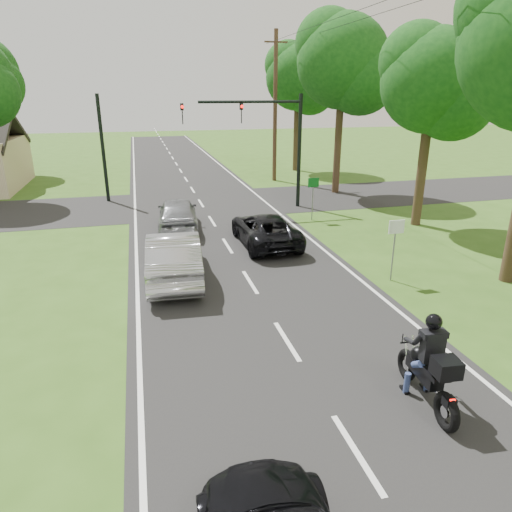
# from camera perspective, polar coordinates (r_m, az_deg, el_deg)

# --- Properties ---
(ground) EXTENTS (140.00, 140.00, 0.00)m
(ground) POSITION_cam_1_polar(r_m,az_deg,el_deg) (11.98, 3.87, -10.59)
(ground) COLOR #315417
(ground) RESTS_ON ground
(road) EXTENTS (8.00, 100.00, 0.01)m
(road) POSITION_cam_1_polar(r_m,az_deg,el_deg) (20.96, -4.64, 2.95)
(road) COLOR black
(road) RESTS_ON ground
(cross_road) EXTENTS (60.00, 7.00, 0.01)m
(cross_road) POSITION_cam_1_polar(r_m,az_deg,el_deg) (26.70, -6.90, 6.55)
(cross_road) COLOR black
(cross_road) RESTS_ON ground
(motorcycle_rider) EXTENTS (0.70, 2.35, 2.03)m
(motorcycle_rider) POSITION_cam_1_polar(r_m,az_deg,el_deg) (10.06, 20.90, -13.18)
(motorcycle_rider) COLOR black
(motorcycle_rider) RESTS_ON ground
(dark_suv) EXTENTS (2.19, 4.69, 1.30)m
(dark_suv) POSITION_cam_1_polar(r_m,az_deg,el_deg) (19.11, 1.15, 3.39)
(dark_suv) COLOR black
(dark_suv) RESTS_ON road
(silver_sedan) EXTENTS (2.03, 5.04, 1.63)m
(silver_sedan) POSITION_cam_1_polar(r_m,az_deg,el_deg) (15.71, -10.24, 0.04)
(silver_sedan) COLOR #B9B8BD
(silver_sedan) RESTS_ON road
(silver_suv) EXTENTS (2.11, 4.52, 1.50)m
(silver_suv) POSITION_cam_1_polar(r_m,az_deg,el_deg) (21.53, -9.76, 5.27)
(silver_suv) COLOR gray
(silver_suv) RESTS_ON road
(traffic_signal) EXTENTS (6.38, 0.44, 6.00)m
(traffic_signal) POSITION_cam_1_polar(r_m,az_deg,el_deg) (24.78, 1.31, 15.34)
(traffic_signal) COLOR black
(traffic_signal) RESTS_ON ground
(signal_pole_far) EXTENTS (0.20, 0.20, 6.00)m
(signal_pole_far) POSITION_cam_1_polar(r_m,az_deg,el_deg) (28.02, -18.59, 12.53)
(signal_pole_far) COLOR black
(signal_pole_far) RESTS_ON ground
(utility_pole_far) EXTENTS (1.60, 0.28, 10.00)m
(utility_pole_far) POSITION_cam_1_polar(r_m,az_deg,el_deg) (33.21, 2.41, 18.09)
(utility_pole_far) COLOR #4F3324
(utility_pole_far) RESTS_ON ground
(sign_white) EXTENTS (0.55, 0.07, 2.12)m
(sign_white) POSITION_cam_1_polar(r_m,az_deg,el_deg) (15.73, 17.04, 2.45)
(sign_white) COLOR slate
(sign_white) RESTS_ON ground
(sign_green) EXTENTS (0.55, 0.07, 2.12)m
(sign_green) POSITION_cam_1_polar(r_m,az_deg,el_deg) (22.79, 7.16, 8.36)
(sign_green) COLOR slate
(sign_green) RESTS_ON ground
(tree_row_c) EXTENTS (4.80, 4.65, 8.76)m
(tree_row_c) POSITION_cam_1_polar(r_m,az_deg,el_deg) (22.74, 21.98, 18.91)
(tree_row_c) COLOR #332316
(tree_row_c) RESTS_ON ground
(tree_row_d) EXTENTS (5.76, 5.58, 10.45)m
(tree_row_d) POSITION_cam_1_polar(r_m,az_deg,el_deg) (29.35, 11.55, 22.11)
(tree_row_d) COLOR #332316
(tree_row_d) RESTS_ON ground
(tree_row_e) EXTENTS (5.28, 5.12, 9.61)m
(tree_row_e) POSITION_cam_1_polar(r_m,az_deg,el_deg) (37.82, 5.78, 20.87)
(tree_row_e) COLOR #332316
(tree_row_e) RESTS_ON ground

